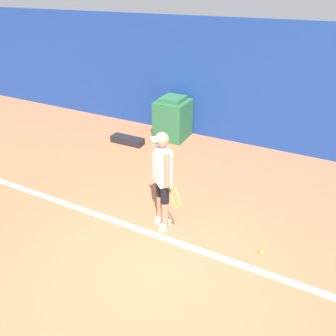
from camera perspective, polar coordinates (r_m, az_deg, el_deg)
The scene contains 7 objects.
ground_plane at distance 5.01m, azimuth -2.15°, elevation -16.36°, with size 24.00×24.00×0.00m, color #B76642.
back_wall at distance 8.19m, azimuth 14.24°, elevation 13.63°, with size 24.00×0.10×2.94m.
court_baseline at distance 5.35m, azimuth 0.75°, elevation -12.58°, with size 21.60×0.10×0.01m.
tennis_player at distance 5.15m, azimuth -0.97°, elevation -1.50°, with size 0.71×0.64×1.69m.
tennis_ball at distance 5.32m, azimuth 15.95°, elevation -13.88°, with size 0.07×0.07×0.07m.
covered_chair at distance 8.60m, azimuth 0.84°, elevation 8.63°, with size 0.78×0.83×1.10m.
equipment_bag at distance 8.47m, azimuth -7.08°, elevation 4.83°, with size 0.87×0.29×0.17m.
Camera 1 is at (1.74, -3.02, 3.60)m, focal length 35.00 mm.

